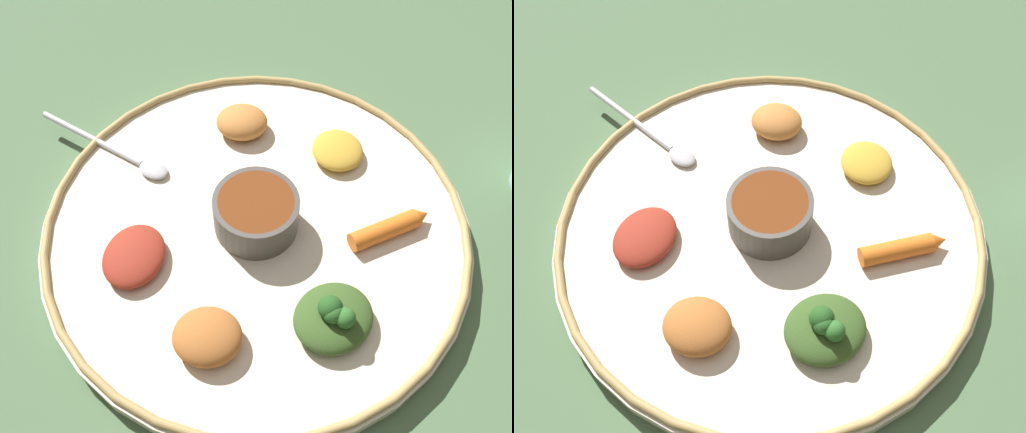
{
  "view_description": "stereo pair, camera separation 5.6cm",
  "coord_description": "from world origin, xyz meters",
  "views": [
    {
      "loc": [
        0.3,
        0.06,
        0.5
      ],
      "look_at": [
        0.0,
        0.0,
        0.04
      ],
      "focal_mm": 39.23,
      "sensor_mm": 36.0,
      "label": 1
    },
    {
      "loc": [
        0.29,
        0.12,
        0.5
      ],
      "look_at": [
        0.0,
        0.0,
        0.04
      ],
      "focal_mm": 39.23,
      "sensor_mm": 36.0,
      "label": 2
    }
  ],
  "objects": [
    {
      "name": "platter_rim",
      "position": [
        0.0,
        0.0,
        0.02
      ],
      "size": [
        0.43,
        0.43,
        0.01
      ],
      "primitive_type": "torus",
      "color": "tan",
      "rests_on": "platter"
    },
    {
      "name": "platter",
      "position": [
        0.0,
        0.0,
        0.01
      ],
      "size": [
        0.44,
        0.44,
        0.02
      ],
      "primitive_type": "cylinder",
      "color": "beige",
      "rests_on": "ground_plane"
    },
    {
      "name": "carrot_near_spoon",
      "position": [
        -0.02,
        0.13,
        0.03
      ],
      "size": [
        0.07,
        0.08,
        0.02
      ],
      "color": "orange",
      "rests_on": "platter"
    },
    {
      "name": "mound_chickpea",
      "position": [
        0.13,
        -0.02,
        0.04
      ],
      "size": [
        0.06,
        0.07,
        0.03
      ],
      "primitive_type": "ellipsoid",
      "rotation": [
        0.0,
        0.0,
        1.72
      ],
      "color": "#B2662D",
      "rests_on": "platter"
    },
    {
      "name": "ground_plane",
      "position": [
        0.0,
        0.0,
        0.0
      ],
      "size": [
        2.4,
        2.4,
        0.0
      ],
      "primitive_type": "plane",
      "color": "#4C6B47"
    },
    {
      "name": "spoon",
      "position": [
        -0.06,
        -0.16,
        0.03
      ],
      "size": [
        0.07,
        0.17,
        0.01
      ],
      "color": "silver",
      "rests_on": "platter"
    },
    {
      "name": "mound_lentil_yellow",
      "position": [
        -0.11,
        0.07,
        0.03
      ],
      "size": [
        0.08,
        0.07,
        0.02
      ],
      "primitive_type": "ellipsoid",
      "rotation": [
        0.0,
        0.0,
        0.4
      ],
      "color": "gold",
      "rests_on": "platter"
    },
    {
      "name": "center_bowl",
      "position": [
        0.0,
        0.0,
        0.04
      ],
      "size": [
        0.09,
        0.09,
        0.04
      ],
      "color": "#4C4742",
      "rests_on": "platter"
    },
    {
      "name": "greens_pile",
      "position": [
        0.09,
        0.09,
        0.04
      ],
      "size": [
        0.1,
        0.1,
        0.04
      ],
      "color": "#385623",
      "rests_on": "platter"
    },
    {
      "name": "mound_beet",
      "position": [
        0.07,
        -0.11,
        0.03
      ],
      "size": [
        0.07,
        0.06,
        0.02
      ],
      "primitive_type": "ellipsoid",
      "rotation": [
        0.0,
        0.0,
        6.25
      ],
      "color": "maroon",
      "rests_on": "platter"
    },
    {
      "name": "mound_squash",
      "position": [
        -0.12,
        -0.04,
        0.04
      ],
      "size": [
        0.06,
        0.06,
        0.03
      ],
      "primitive_type": "ellipsoid",
      "rotation": [
        0.0,
        0.0,
        1.71
      ],
      "color": "#C67A38",
      "rests_on": "platter"
    }
  ]
}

